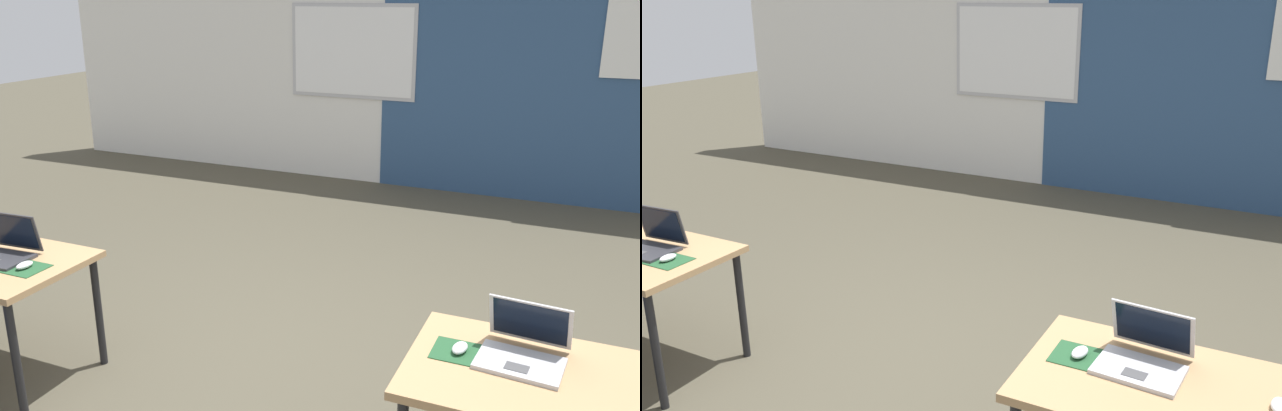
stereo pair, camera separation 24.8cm
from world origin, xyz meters
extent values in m
plane|color=#4C4738|center=(0.00, 0.00, 0.00)|extent=(24.00, 24.00, 0.00)
cube|color=silver|center=(0.00, 4.20, 1.40)|extent=(10.00, 0.20, 2.80)
cube|color=#2D4C75|center=(0.77, 4.09, 1.40)|extent=(3.03, 0.01, 2.80)
cube|color=#B7B7BC|center=(-1.11, 4.09, 1.49)|extent=(1.48, 0.02, 1.04)
cube|color=white|center=(-1.11, 4.08, 1.49)|extent=(1.40, 0.02, 0.96)
cylinder|color=black|center=(-1.01, -0.90, 0.34)|extent=(0.04, 0.04, 0.68)
cylinder|color=black|center=(-1.01, -0.30, 0.34)|extent=(0.04, 0.04, 0.68)
cube|color=tan|center=(1.75, -0.60, 0.70)|extent=(1.60, 0.70, 0.04)
cylinder|color=black|center=(1.01, -0.30, 0.34)|extent=(0.04, 0.04, 0.68)
cube|color=#B7B7BC|center=(1.38, -0.56, 0.73)|extent=(0.35, 0.26, 0.02)
cube|color=#4C4C4F|center=(1.38, -0.62, 0.74)|extent=(0.09, 0.07, 0.00)
cube|color=#B7B7BC|center=(1.39, -0.41, 0.84)|extent=(0.34, 0.11, 0.21)
cube|color=black|center=(1.39, -0.42, 0.84)|extent=(0.30, 0.09, 0.18)
cube|color=#23512D|center=(1.14, -0.56, 0.72)|extent=(0.22, 0.19, 0.00)
ellipsoid|color=silver|center=(1.14, -0.56, 0.74)|extent=(0.07, 0.11, 0.03)
cube|color=#333338|center=(-1.39, -0.60, 0.73)|extent=(0.34, 0.25, 0.02)
cube|color=#333338|center=(-1.40, -0.47, 0.85)|extent=(0.33, 0.07, 0.22)
cube|color=black|center=(-1.39, -0.47, 0.85)|extent=(0.30, 0.06, 0.19)
cube|color=#23512D|center=(-1.17, -0.63, 0.72)|extent=(0.22, 0.19, 0.00)
ellipsoid|color=silver|center=(-1.17, -0.63, 0.74)|extent=(0.06, 0.10, 0.03)
ellipsoid|color=silver|center=(1.88, -0.58, 0.74)|extent=(0.06, 0.10, 0.03)
camera|label=1|loc=(1.57, -2.97, 2.12)|focal=37.00mm
camera|label=2|loc=(1.80, -2.86, 2.12)|focal=37.00mm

